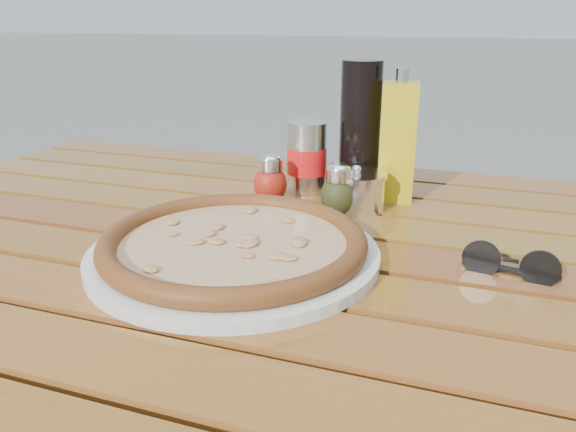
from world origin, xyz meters
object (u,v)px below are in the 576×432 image
(soda_can, at_px, (307,158))
(olive_oil_cruet, at_px, (398,142))
(dark_bottle, at_px, (360,129))
(parmesan_tin, at_px, (356,190))
(oregano_shaker, at_px, (339,190))
(sunglasses, at_px, (510,265))
(table, at_px, (283,292))
(plate, at_px, (234,254))
(pepper_shaker, at_px, (270,179))
(pizza, at_px, (234,242))

(soda_can, distance_m, olive_oil_cruet, 0.15)
(dark_bottle, xyz_separation_m, soda_can, (-0.08, -0.02, -0.05))
(parmesan_tin, bearing_deg, soda_can, 148.35)
(dark_bottle, xyz_separation_m, parmesan_tin, (0.02, -0.08, -0.08))
(oregano_shaker, distance_m, parmesan_tin, 0.04)
(oregano_shaker, distance_m, sunglasses, 0.28)
(parmesan_tin, bearing_deg, table, -109.69)
(oregano_shaker, height_order, soda_can, soda_can)
(plate, height_order, olive_oil_cruet, olive_oil_cruet)
(oregano_shaker, distance_m, olive_oil_cruet, 0.14)
(pepper_shaker, distance_m, oregano_shaker, 0.12)
(pizza, height_order, olive_oil_cruet, olive_oil_cruet)
(table, distance_m, olive_oil_cruet, 0.31)
(dark_bottle, bearing_deg, olive_oil_cruet, -10.75)
(table, xyz_separation_m, olive_oil_cruet, (0.11, 0.24, 0.17))
(olive_oil_cruet, bearing_deg, soda_can, -176.90)
(oregano_shaker, height_order, sunglasses, oregano_shaker)
(dark_bottle, bearing_deg, plate, -104.42)
(pizza, distance_m, sunglasses, 0.33)
(pizza, height_order, pepper_shaker, pepper_shaker)
(table, xyz_separation_m, dark_bottle, (0.04, 0.25, 0.19))
(soda_can, bearing_deg, pepper_shaker, -116.44)
(pepper_shaker, distance_m, sunglasses, 0.40)
(oregano_shaker, relative_size, parmesan_tin, 0.68)
(oregano_shaker, xyz_separation_m, sunglasses, (0.24, -0.15, -0.02))
(plate, bearing_deg, dark_bottle, 75.58)
(table, height_order, sunglasses, sunglasses)
(pizza, xyz_separation_m, dark_bottle, (0.08, 0.32, 0.09))
(plate, bearing_deg, pepper_shaker, 99.82)
(soda_can, xyz_separation_m, sunglasses, (0.32, -0.24, -0.04))
(pizza, distance_m, olive_oil_cruet, 0.35)
(soda_can, relative_size, sunglasses, 1.08)
(table, height_order, parmesan_tin, parmesan_tin)
(pizza, xyz_separation_m, soda_can, (-0.00, 0.30, 0.04))
(pizza, height_order, dark_bottle, dark_bottle)
(plate, distance_m, sunglasses, 0.33)
(table, relative_size, olive_oil_cruet, 6.67)
(table, distance_m, parmesan_tin, 0.21)
(oregano_shaker, xyz_separation_m, olive_oil_cruet, (0.07, 0.10, 0.06))
(dark_bottle, xyz_separation_m, sunglasses, (0.24, -0.26, -0.09))
(soda_can, xyz_separation_m, parmesan_tin, (0.10, -0.06, -0.03))
(pizza, distance_m, parmesan_tin, 0.26)
(plate, bearing_deg, sunglasses, 10.47)
(oregano_shaker, bearing_deg, plate, -111.13)
(olive_oil_cruet, height_order, parmesan_tin, olive_oil_cruet)
(dark_bottle, relative_size, parmesan_tin, 1.81)
(dark_bottle, bearing_deg, parmesan_tin, -79.44)
(olive_oil_cruet, height_order, sunglasses, olive_oil_cruet)
(soda_can, relative_size, olive_oil_cruet, 0.57)
(olive_oil_cruet, distance_m, sunglasses, 0.32)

